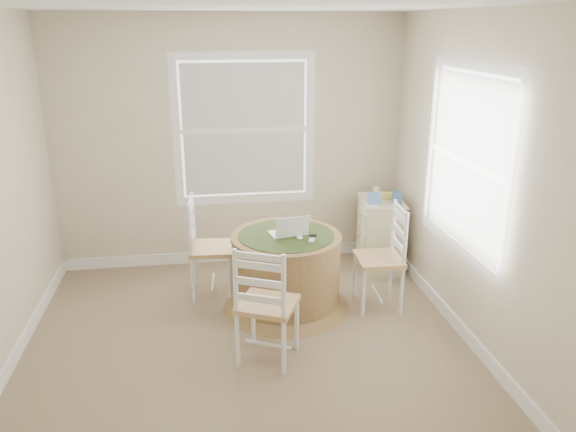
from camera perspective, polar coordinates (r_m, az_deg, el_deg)
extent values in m
cube|color=#94825E|center=(4.69, -4.12, -13.25)|extent=(3.60, 3.60, 0.02)
cube|color=white|center=(3.97, -5.06, 20.69)|extent=(3.60, 3.60, 0.02)
cube|color=beige|center=(5.90, -5.91, 7.26)|extent=(3.60, 0.02, 2.60)
cube|color=beige|center=(2.47, -1.24, -9.71)|extent=(3.60, 0.02, 2.60)
cube|color=beige|center=(4.63, 18.43, 3.14)|extent=(0.02, 3.60, 2.60)
cube|color=white|center=(6.25, -5.52, -3.98)|extent=(3.60, 0.02, 0.12)
cube|color=white|center=(4.88, -26.14, -12.98)|extent=(0.02, 3.60, 0.12)
cube|color=white|center=(5.08, 16.76, -10.43)|extent=(0.02, 3.60, 0.12)
cylinder|color=olive|center=(5.11, -0.19, -5.32)|extent=(0.97, 0.97, 0.63)
cone|color=olive|center=(5.26, -0.18, -8.79)|extent=(1.17, 1.17, 0.07)
cylinder|color=olive|center=(4.99, -0.19, -2.14)|extent=(0.99, 0.99, 0.03)
cylinder|color=#38451E|center=(4.99, -0.19, -1.97)|extent=(0.86, 0.86, 0.01)
cone|color=#38451E|center=(5.01, -0.19, -2.57)|extent=(0.95, 0.95, 0.10)
cube|color=white|center=(5.02, -0.07, -1.78)|extent=(0.35, 0.27, 0.02)
cube|color=silver|center=(5.02, -0.07, -1.68)|extent=(0.27, 0.17, 0.00)
cube|color=black|center=(4.87, 0.49, -1.12)|extent=(0.31, 0.12, 0.20)
ellipsoid|color=white|center=(4.91, 1.15, -2.19)|extent=(0.08, 0.10, 0.03)
cube|color=#B7BABF|center=(4.86, 2.41, -2.52)|extent=(0.07, 0.10, 0.02)
cube|color=black|center=(4.97, 2.56, -1.98)|extent=(0.07, 0.07, 0.02)
cube|color=beige|center=(6.00, 9.32, -1.94)|extent=(0.45, 0.59, 0.74)
cube|color=beige|center=(5.87, 9.51, 1.55)|extent=(0.49, 0.62, 0.02)
cube|color=beige|center=(6.04, 7.32, -3.96)|extent=(0.06, 0.46, 0.16)
cube|color=beige|center=(5.96, 7.41, -1.94)|extent=(0.06, 0.46, 0.16)
cube|color=beige|center=(5.88, 7.50, 0.05)|extent=(0.06, 0.46, 0.16)
cube|color=#5879C9|center=(5.74, 8.75, 1.80)|extent=(0.13, 0.13, 0.10)
cube|color=#DECC4E|center=(5.91, 10.08, 2.05)|extent=(0.16, 0.12, 0.06)
cube|color=#315D94|center=(5.76, 11.00, 1.86)|extent=(0.09, 0.09, 0.12)
cylinder|color=beige|center=(5.99, 8.97, 2.48)|extent=(0.07, 0.07, 0.09)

